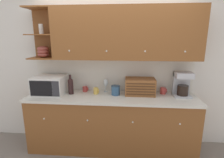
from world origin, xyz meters
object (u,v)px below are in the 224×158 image
(mug_patterned_third, at_px, (85,89))
(coffee_maker, at_px, (182,84))
(bread_box, at_px, (140,87))
(storage_canister, at_px, (116,90))
(wine_bottle, at_px, (71,85))
(microwave, at_px, (50,85))
(mug_blue_second, at_px, (163,91))
(mug, at_px, (96,91))
(wine_glass, at_px, (106,83))

(mug_patterned_third, relative_size, coffee_maker, 0.24)
(bread_box, bearing_deg, mug_patterned_third, 175.08)
(storage_canister, relative_size, coffee_maker, 0.39)
(wine_bottle, height_order, coffee_maker, coffee_maker)
(microwave, height_order, mug_blue_second, microwave)
(mug, relative_size, storage_canister, 0.70)
(wine_bottle, xyz_separation_m, coffee_maker, (1.78, 0.04, 0.05))
(mug_patterned_third, bearing_deg, mug, -29.38)
(bread_box, relative_size, coffee_maker, 1.22)
(microwave, xyz_separation_m, bread_box, (1.46, 0.09, -0.02))
(mug, bearing_deg, mug_patterned_third, 150.62)
(wine_glass, bearing_deg, mug_blue_second, -1.52)
(storage_canister, relative_size, bread_box, 0.32)
(microwave, distance_m, mug_blue_second, 1.85)
(coffee_maker, bearing_deg, wine_bottle, -178.83)
(storage_canister, distance_m, bread_box, 0.40)
(mug_patterned_third, distance_m, mug, 0.24)
(microwave, distance_m, mug_patterned_third, 0.58)
(bread_box, distance_m, mug_blue_second, 0.40)
(wine_glass, bearing_deg, wine_bottle, -164.83)
(microwave, height_order, wine_bottle, wine_bottle)
(bread_box, distance_m, coffee_maker, 0.66)
(mug_blue_second, bearing_deg, microwave, -175.23)
(bread_box, height_order, coffee_maker, coffee_maker)
(wine_glass, distance_m, storage_canister, 0.24)
(mug, bearing_deg, wine_glass, 41.13)
(storage_canister, bearing_deg, mug_blue_second, 8.56)
(mug, bearing_deg, microwave, -175.86)
(mug, distance_m, wine_glass, 0.22)
(microwave, distance_m, wine_glass, 0.91)
(mug, distance_m, storage_canister, 0.32)
(microwave, relative_size, wine_glass, 2.17)
(wine_glass, relative_size, storage_canister, 1.49)
(microwave, xyz_separation_m, coffee_maker, (2.11, 0.06, 0.05))
(mug_patterned_third, xyz_separation_m, coffee_maker, (1.57, -0.11, 0.16))
(storage_canister, bearing_deg, mug, 176.98)
(mug, distance_m, mug_blue_second, 1.10)
(mug, bearing_deg, mug_blue_second, 5.20)
(mug_patterned_third, xyz_separation_m, storage_canister, (0.53, -0.13, 0.03))
(storage_canister, height_order, bread_box, bread_box)
(coffee_maker, bearing_deg, bread_box, 177.59)
(mug_blue_second, height_order, coffee_maker, coffee_maker)
(microwave, relative_size, mug_blue_second, 4.74)
(mug_blue_second, bearing_deg, coffee_maker, -18.51)
(mug_blue_second, bearing_deg, mug, -174.80)
(bread_box, relative_size, mug_blue_second, 4.56)
(mug_patterned_third, xyz_separation_m, mug, (0.21, -0.12, 0.01))
(wine_glass, relative_size, coffee_maker, 0.58)
(microwave, xyz_separation_m, mug_patterned_third, (0.54, 0.17, -0.11))
(microwave, distance_m, bread_box, 1.46)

